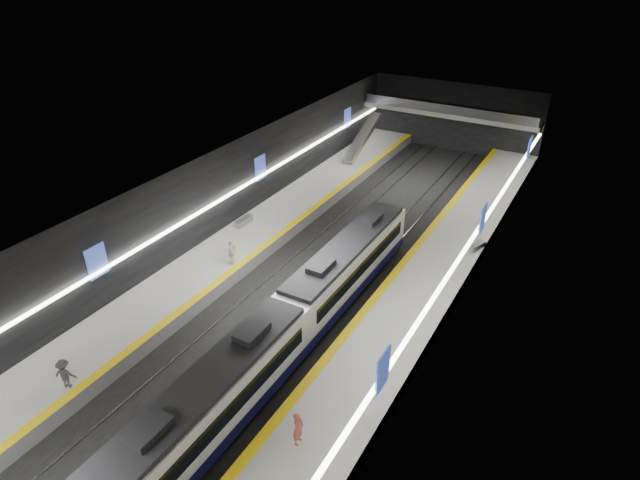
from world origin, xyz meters
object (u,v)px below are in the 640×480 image
Objects in this scene: train at (290,322)px; bench_right_far at (476,247)px; passenger_left_a at (232,252)px; bench_left_far at (244,221)px; passenger_left_b at (65,374)px; escalator at (362,138)px; passenger_right_a at (298,429)px.

bench_right_far is at bearing 66.69° from train.
bench_left_far is at bearing -165.85° from passenger_left_a.
passenger_left_b is at bearing -81.46° from bench_left_far.
passenger_left_a is at bearing -86.43° from escalator.
bench_left_far is at bearing -94.25° from escalator.
bench_left_far is (-1.49, -20.09, -1.65)m from escalator.
train is 16.24× the size of bench_right_far.
passenger_right_a is 17.26m from passenger_left_a.
escalator is (-10.00, 30.67, 0.70)m from train.
passenger_left_b is at bearing -15.02° from passenger_left_a.
escalator is 22.35m from bench_right_far.
bench_left_far is 19.34m from bench_right_far.
escalator is 25.72m from passenger_left_a.
escalator is 4.19× the size of passenger_right_a.
passenger_right_a is 13.31m from passenger_left_b.
passenger_right_a reaches higher than bench_left_far.
passenger_left_a is (-12.92, 11.45, 0.04)m from passenger_right_a.
passenger_right_a is at bearing -68.63° from escalator.
escalator is 20.22m from bench_left_far.
passenger_left_a is (1.60, -25.65, -0.91)m from escalator.
escalator reaches higher than bench_left_far.
train is at bearing -156.37° from passenger_left_b.
passenger_left_b is (-15.42, -25.78, 0.70)m from bench_right_far.
bench_right_far is (7.00, 16.25, -0.97)m from train.
train is 9.79m from passenger_left_a.
passenger_right_a is at bearing 168.57° from passenger_left_b.
escalator is at bearing -112.64° from passenger_left_b.
passenger_right_a is 0.96× the size of passenger_left_a.
passenger_left_a is at bearing 149.16° from train.
passenger_right_a is at bearing -54.90° from train.
escalator reaches higher than bench_right_far.
train is 16.21× the size of passenger_left_b.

